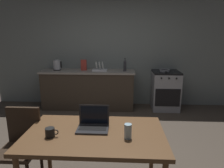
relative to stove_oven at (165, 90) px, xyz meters
name	(u,v)px	position (x,y,z in m)	size (l,w,h in m)	color
ground_plane	(102,155)	(-1.28, -2.00, -0.45)	(12.00, 12.00, 0.00)	#473D33
back_wall	(124,47)	(-0.98, 0.35, 0.96)	(6.40, 0.10, 2.81)	slate
kitchen_counter	(89,89)	(-1.79, 0.00, 0.00)	(2.16, 0.64, 0.89)	#382D23
stove_oven	(165,90)	(0.00, 0.00, 0.00)	(0.60, 0.62, 0.89)	gray
dining_table	(95,139)	(-1.26, -2.76, 0.23)	(1.39, 0.84, 0.75)	brown
chair	(21,143)	(-2.11, -2.62, 0.08)	(0.40, 0.40, 0.91)	#2D2116
laptop	(93,124)	(-1.29, -2.67, 0.34)	(0.32, 0.24, 0.23)	#232326
electric_kettle	(57,65)	(-2.52, 0.00, 0.56)	(0.20, 0.17, 0.24)	black
bottle	(125,65)	(-0.94, -0.05, 0.59)	(0.07, 0.07, 0.30)	#2D2D33
frying_pan	(165,70)	(-0.04, -0.03, 0.47)	(0.24, 0.41, 0.05)	gray
coffee_mug	(50,132)	(-1.67, -2.87, 0.34)	(0.13, 0.09, 0.09)	black
drinking_glass	(128,131)	(-0.93, -2.86, 0.37)	(0.07, 0.07, 0.14)	#99B7C6
cereal_box	(84,65)	(-1.89, 0.02, 0.57)	(0.13, 0.05, 0.25)	#B2382D
dish_rack	(100,69)	(-1.52, 0.00, 0.49)	(0.34, 0.26, 0.21)	silver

